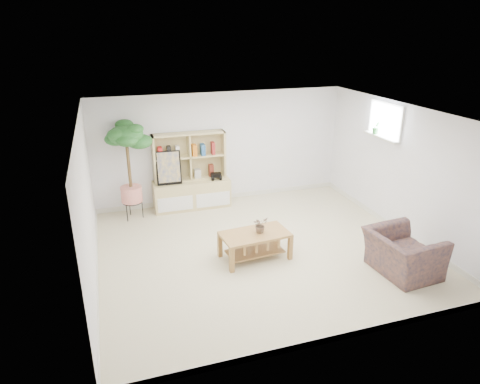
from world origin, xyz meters
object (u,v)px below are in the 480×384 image
object	(u,v)px
storage_unit	(191,172)
armchair	(403,251)
coffee_table	(255,245)
floor_tree	(129,172)

from	to	relation	value
storage_unit	armchair	size ratio (longest dim) A/B	1.55
coffee_table	armchair	size ratio (longest dim) A/B	1.08
coffee_table	floor_tree	size ratio (longest dim) A/B	0.56
storage_unit	floor_tree	size ratio (longest dim) A/B	0.81
coffee_table	storage_unit	bearing A→B (deg)	97.65
floor_tree	armchair	size ratio (longest dim) A/B	1.91
storage_unit	armchair	distance (m)	4.49
floor_tree	armchair	bearing A→B (deg)	-41.51
coffee_table	floor_tree	xyz separation A→B (m)	(-1.82, 2.29, 0.77)
storage_unit	coffee_table	world-z (taller)	storage_unit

